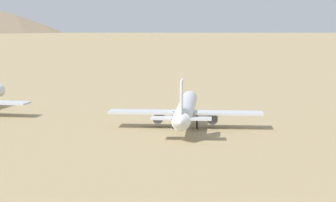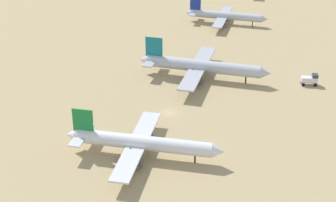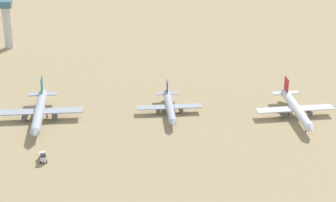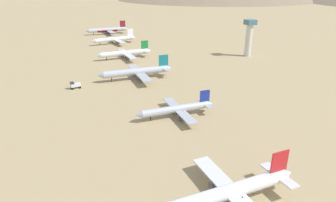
{
  "view_description": "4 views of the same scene",
  "coord_description": "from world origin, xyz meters",
  "views": [
    {
      "loc": [
        -142.22,
        -113.75,
        24.66
      ],
      "look_at": [
        -6.11,
        -78.61,
        6.0
      ],
      "focal_mm": 67.88,
      "sensor_mm": 36.0,
      "label": 1
    },
    {
      "loc": [
        36.85,
        -136.79,
        78.05
      ],
      "look_at": [
        0.67,
        -3.57,
        5.9
      ],
      "focal_mm": 58.04,
      "sensor_mm": 36.0,
      "label": 2
    },
    {
      "loc": [
        262.88,
        59.62,
        127.02
      ],
      "look_at": [
        -1.54,
        82.42,
        4.44
      ],
      "focal_mm": 70.38,
      "sensor_mm": 36.0,
      "label": 3
    },
    {
      "loc": [
        46.87,
        188.67,
        53.88
      ],
      "look_at": [
        5.2,
        79.77,
        6.41
      ],
      "focal_mm": 31.76,
      "sensor_mm": 36.0,
      "label": 4
    }
  ],
  "objects": [
    {
      "name": "parked_jet_4",
      "position": [
        2.25,
        82.81,
        3.44
      ],
      "size": [
        35.29,
        28.57,
        10.21
      ],
      "color": "#B2B7C1",
      "rests_on": "ground"
    },
    {
      "name": "parked_jet_5",
      "position": [
        10.46,
        137.27,
        4.11
      ],
      "size": [
        42.29,
        34.33,
        12.2
      ],
      "color": "white",
      "rests_on": "ground"
    },
    {
      "name": "control_tower",
      "position": [
        -89.84,
        1.08,
        15.26
      ],
      "size": [
        7.2,
        7.2,
        27.16
      ],
      "color": "beige",
      "rests_on": "ground"
    },
    {
      "name": "parked_jet_2",
      "position": [
        -0.88,
        -24.44,
        4.09
      ],
      "size": [
        42.1,
        34.2,
        12.14
      ],
      "color": "silver",
      "rests_on": "ground"
    },
    {
      "name": "parked_jet_0",
      "position": [
        -8.23,
        -137.51,
        4.44
      ],
      "size": [
        46.3,
        37.59,
        13.35
      ],
      "color": "#B2B7C1",
      "rests_on": "ground"
    },
    {
      "name": "ground_plane",
      "position": [
        0.0,
        0.0,
        0.0
      ],
      "size": [
        1800.0,
        1800.0,
        0.0
      ],
      "primitive_type": "plane",
      "color": "tan"
    },
    {
      "name": "parked_jet_1",
      "position": [
        -5.01,
        -82.42,
        4.13
      ],
      "size": [
        42.36,
        34.65,
        12.26
      ],
      "color": "silver",
      "rests_on": "ground"
    },
    {
      "name": "parked_jet_3",
      "position": [
        4.05,
        26.35,
        4.38
      ],
      "size": [
        44.95,
        36.39,
        13.0
      ],
      "color": "#B2B7C1",
      "rests_on": "ground"
    },
    {
      "name": "service_truck",
      "position": [
        39.7,
        30.65,
        2.08
      ],
      "size": [
        5.55,
        3.6,
        3.9
      ],
      "color": "silver",
      "rests_on": "ground"
    }
  ]
}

